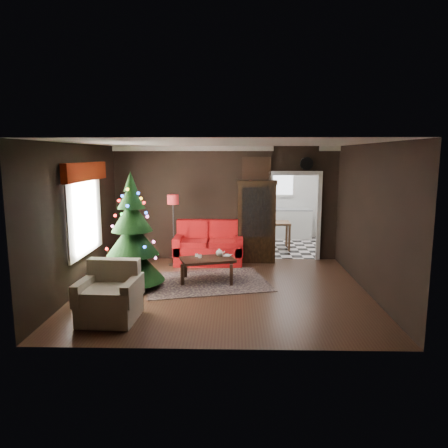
{
  "coord_description": "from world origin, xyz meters",
  "views": [
    {
      "loc": [
        0.23,
        -7.77,
        2.58
      ],
      "look_at": [
        0.0,
        0.9,
        1.15
      ],
      "focal_mm": 33.52,
      "sensor_mm": 36.0,
      "label": 1
    }
  ],
  "objects_px": {
    "curio_cabinet": "(256,223)",
    "wall_clock": "(306,164)",
    "teapot": "(219,253)",
    "armchair": "(109,292)",
    "coffee_table": "(208,270)",
    "christmas_tree": "(132,235)",
    "kitchen_table": "(277,235)",
    "loveseat": "(209,243)",
    "floor_lamp": "(174,231)"
  },
  "relations": [
    {
      "from": "wall_clock",
      "to": "armchair",
      "type": "bearing_deg",
      "value": -132.78
    },
    {
      "from": "floor_lamp",
      "to": "teapot",
      "type": "bearing_deg",
      "value": -45.62
    },
    {
      "from": "wall_clock",
      "to": "curio_cabinet",
      "type": "bearing_deg",
      "value": -171.47
    },
    {
      "from": "christmas_tree",
      "to": "coffee_table",
      "type": "bearing_deg",
      "value": 16.33
    },
    {
      "from": "coffee_table",
      "to": "kitchen_table",
      "type": "distance_m",
      "value": 3.59
    },
    {
      "from": "curio_cabinet",
      "to": "coffee_table",
      "type": "bearing_deg",
      "value": -122.11
    },
    {
      "from": "loveseat",
      "to": "coffee_table",
      "type": "relative_size",
      "value": 1.6
    },
    {
      "from": "armchair",
      "to": "wall_clock",
      "type": "xyz_separation_m",
      "value": [
        3.69,
        3.99,
        1.92
      ]
    },
    {
      "from": "armchair",
      "to": "loveseat",
      "type": "bearing_deg",
      "value": 72.85
    },
    {
      "from": "curio_cabinet",
      "to": "kitchen_table",
      "type": "distance_m",
      "value": 1.67
    },
    {
      "from": "christmas_tree",
      "to": "armchair",
      "type": "distance_m",
      "value": 1.77
    },
    {
      "from": "wall_clock",
      "to": "coffee_table",
      "type": "bearing_deg",
      "value": -140.2
    },
    {
      "from": "christmas_tree",
      "to": "wall_clock",
      "type": "bearing_deg",
      "value": 32.01
    },
    {
      "from": "armchair",
      "to": "kitchen_table",
      "type": "distance_m",
      "value": 6.1
    },
    {
      "from": "kitchen_table",
      "to": "loveseat",
      "type": "bearing_deg",
      "value": -137.49
    },
    {
      "from": "teapot",
      "to": "kitchen_table",
      "type": "bearing_deg",
      "value": 63.35
    },
    {
      "from": "loveseat",
      "to": "wall_clock",
      "type": "relative_size",
      "value": 5.31
    },
    {
      "from": "loveseat",
      "to": "floor_lamp",
      "type": "relative_size",
      "value": 1.01
    },
    {
      "from": "loveseat",
      "to": "floor_lamp",
      "type": "height_order",
      "value": "floor_lamp"
    },
    {
      "from": "kitchen_table",
      "to": "wall_clock",
      "type": "bearing_deg",
      "value": -66.25
    },
    {
      "from": "christmas_tree",
      "to": "kitchen_table",
      "type": "bearing_deg",
      "value": 48.49
    },
    {
      "from": "christmas_tree",
      "to": "coffee_table",
      "type": "distance_m",
      "value": 1.69
    },
    {
      "from": "loveseat",
      "to": "kitchen_table",
      "type": "relative_size",
      "value": 2.27
    },
    {
      "from": "loveseat",
      "to": "armchair",
      "type": "bearing_deg",
      "value": -110.46
    },
    {
      "from": "wall_clock",
      "to": "teapot",
      "type": "bearing_deg",
      "value": -139.8
    },
    {
      "from": "floor_lamp",
      "to": "kitchen_table",
      "type": "relative_size",
      "value": 2.25
    },
    {
      "from": "armchair",
      "to": "floor_lamp",
      "type": "bearing_deg",
      "value": 84.54
    },
    {
      "from": "curio_cabinet",
      "to": "teapot",
      "type": "relative_size",
      "value": 11.48
    },
    {
      "from": "curio_cabinet",
      "to": "floor_lamp",
      "type": "distance_m",
      "value": 2.01
    },
    {
      "from": "kitchen_table",
      "to": "armchair",
      "type": "bearing_deg",
      "value": -120.94
    },
    {
      "from": "christmas_tree",
      "to": "kitchen_table",
      "type": "relative_size",
      "value": 3.08
    },
    {
      "from": "kitchen_table",
      "to": "teapot",
      "type": "bearing_deg",
      "value": -116.65
    },
    {
      "from": "loveseat",
      "to": "floor_lamp",
      "type": "xyz_separation_m",
      "value": [
        -0.81,
        -0.18,
        0.33
      ]
    },
    {
      "from": "loveseat",
      "to": "kitchen_table",
      "type": "bearing_deg",
      "value": 42.51
    },
    {
      "from": "kitchen_table",
      "to": "curio_cabinet",
      "type": "bearing_deg",
      "value": -114.44
    },
    {
      "from": "curio_cabinet",
      "to": "wall_clock",
      "type": "xyz_separation_m",
      "value": [
        1.2,
        0.18,
        1.43
      ]
    },
    {
      "from": "floor_lamp",
      "to": "loveseat",
      "type": "bearing_deg",
      "value": 12.8
    },
    {
      "from": "teapot",
      "to": "kitchen_table",
      "type": "relative_size",
      "value": 0.22
    },
    {
      "from": "curio_cabinet",
      "to": "armchair",
      "type": "xyz_separation_m",
      "value": [
        -2.49,
        -3.81,
        -0.49
      ]
    },
    {
      "from": "teapot",
      "to": "kitchen_table",
      "type": "xyz_separation_m",
      "value": [
        1.49,
        2.98,
        -0.2
      ]
    },
    {
      "from": "teapot",
      "to": "wall_clock",
      "type": "relative_size",
      "value": 0.52
    },
    {
      "from": "curio_cabinet",
      "to": "loveseat",
      "type": "bearing_deg",
      "value": -169.17
    },
    {
      "from": "curio_cabinet",
      "to": "christmas_tree",
      "type": "bearing_deg",
      "value": -139.56
    },
    {
      "from": "coffee_table",
      "to": "wall_clock",
      "type": "xyz_separation_m",
      "value": [
        2.28,
        1.9,
        2.13
      ]
    },
    {
      "from": "coffee_table",
      "to": "christmas_tree",
      "type": "bearing_deg",
      "value": -163.67
    },
    {
      "from": "curio_cabinet",
      "to": "armchair",
      "type": "height_order",
      "value": "curio_cabinet"
    },
    {
      "from": "floor_lamp",
      "to": "christmas_tree",
      "type": "height_order",
      "value": "christmas_tree"
    },
    {
      "from": "curio_cabinet",
      "to": "christmas_tree",
      "type": "xyz_separation_m",
      "value": [
        -2.51,
        -2.14,
        0.1
      ]
    },
    {
      "from": "loveseat",
      "to": "coffee_table",
      "type": "bearing_deg",
      "value": -87.28
    },
    {
      "from": "coffee_table",
      "to": "teapot",
      "type": "xyz_separation_m",
      "value": [
        0.23,
        0.17,
        0.32
      ]
    }
  ]
}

